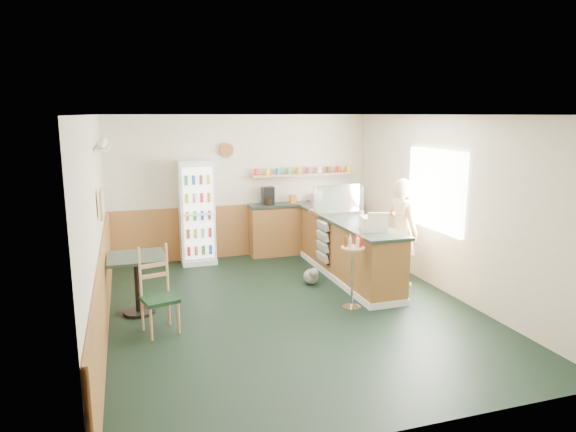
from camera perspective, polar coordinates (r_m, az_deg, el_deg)
name	(u,v)px	position (r m, az deg, el deg)	size (l,w,h in m)	color
ground	(291,309)	(7.38, 0.31, -10.28)	(6.00, 6.00, 0.00)	black
room_envelope	(261,196)	(7.60, -3.01, 2.27)	(5.04, 6.02, 2.72)	beige
service_counter	(348,251)	(8.66, 6.64, -3.87)	(0.68, 3.01, 1.01)	#955C30
back_counter	(304,225)	(10.13, 1.82, -1.04)	(2.24, 0.42, 1.69)	#955C30
drinks_fridge	(197,212)	(9.51, -10.09, 0.40)	(0.62, 0.53, 1.89)	white
display_case	(336,199)	(8.95, 5.41, 1.84)	(0.86, 0.45, 0.49)	silver
cash_register	(373,224)	(7.73, 9.45, -0.83)	(0.35, 0.37, 0.20)	#ECE4C3
shopkeeper	(402,232)	(8.41, 12.56, -1.71)	(0.57, 0.41, 1.72)	tan
condiment_stand	(353,262)	(7.26, 7.19, -5.12)	(0.33, 0.33, 1.04)	silver
newspaper_rack	(323,242)	(8.70, 3.87, -2.91)	(0.09, 0.45, 0.71)	black
cafe_table	(137,273)	(7.33, -16.42, -6.10)	(0.76, 0.76, 0.82)	black
cafe_chair	(159,287)	(6.72, -14.18, -7.65)	(0.50, 0.50, 1.09)	#15311B
dog_doorstop	(311,276)	(8.35, 2.62, -6.65)	(0.25, 0.32, 0.30)	gray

